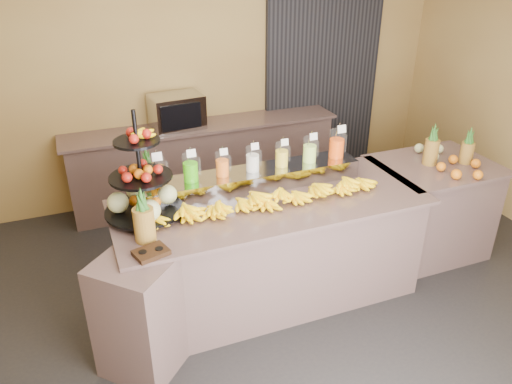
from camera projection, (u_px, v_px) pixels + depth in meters
ground at (284, 315)px, 4.13m from camera, size 6.00×6.00×0.00m
room_envelope at (271, 66)px, 3.99m from camera, size 6.04×5.02×2.82m
buffet_counter at (259, 255)px, 4.10m from camera, size 2.75×1.25×0.93m
right_counter at (429, 208)px, 4.80m from camera, size 1.08×0.88×0.93m
back_ledge at (205, 162)px, 5.78m from camera, size 3.10×0.55×0.93m
pitcher_tray at (253, 179)px, 4.14m from camera, size 1.85×0.30×0.15m
juice_pitcher_orange_a at (157, 174)px, 3.80m from camera, size 0.13×0.13×0.31m
juice_pitcher_green at (191, 169)px, 3.89m from camera, size 0.12×0.13×0.30m
juice_pitcher_orange_b at (222, 166)px, 3.98m from camera, size 0.11×0.11×0.26m
juice_pitcher_milk at (253, 160)px, 4.06m from camera, size 0.11×0.12×0.27m
juice_pitcher_lemon at (282, 156)px, 4.15m from camera, size 0.11×0.12×0.27m
juice_pitcher_lime at (310, 151)px, 4.23m from camera, size 0.12×0.12×0.29m
juice_pitcher_orange_c at (337, 145)px, 4.31m from camera, size 0.13×0.14×0.32m
banana_heap at (266, 196)px, 3.87m from camera, size 1.93×0.17×0.16m
fruit_stand at (147, 189)px, 3.66m from camera, size 0.68×0.68×0.82m
condiment_caddy at (151, 253)px, 3.27m from camera, size 0.25×0.22×0.03m
pineapple_left_a at (144, 221)px, 3.37m from camera, size 0.15×0.15×0.41m
pineapple_left_b at (148, 177)px, 3.98m from camera, size 0.14×0.14×0.41m
right_fruit_pile at (454, 160)px, 4.49m from camera, size 0.45×0.43×0.24m
oven_warmer at (177, 112)px, 5.40m from camera, size 0.58×0.43×0.36m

